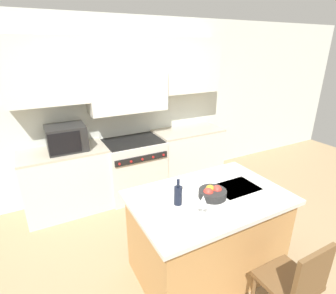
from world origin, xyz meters
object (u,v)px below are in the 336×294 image
(wine_bottle, at_px, (178,195))
(wine_glass_far, at_px, (180,180))
(island_chair, at_px, (296,282))
(wine_glass_near, at_px, (203,202))
(fruit_bowl, at_px, (212,193))
(range_stove, at_px, (134,167))
(microwave, at_px, (66,138))

(wine_bottle, xyz_separation_m, wine_glass_far, (0.13, 0.19, 0.03))
(island_chair, height_order, wine_glass_near, wine_glass_near)
(wine_glass_far, xyz_separation_m, fruit_bowl, (0.22, -0.24, -0.08))
(wine_glass_near, bearing_deg, range_stove, 85.95)
(island_chair, xyz_separation_m, fruit_bowl, (-0.24, 0.83, 0.45))
(wine_glass_near, relative_size, fruit_bowl, 0.69)
(island_chair, xyz_separation_m, wine_glass_near, (-0.48, 0.64, 0.53))
(wine_glass_near, relative_size, wine_glass_far, 1.00)
(range_stove, height_order, wine_glass_near, wine_glass_near)
(wine_bottle, height_order, wine_glass_near, wine_bottle)
(wine_bottle, bearing_deg, microwave, 110.59)
(wine_bottle, xyz_separation_m, wine_glass_near, (0.11, -0.24, 0.03))
(microwave, distance_m, wine_bottle, 1.96)
(island_chair, xyz_separation_m, wine_bottle, (-0.59, 0.88, 0.50))
(island_chair, relative_size, wine_glass_far, 4.86)
(microwave, height_order, wine_glass_far, microwave)
(microwave, height_order, wine_bottle, microwave)
(wine_bottle, bearing_deg, fruit_bowl, -7.90)
(wine_glass_far, distance_m, fruit_bowl, 0.34)
(wine_glass_near, bearing_deg, wine_glass_far, 86.96)
(wine_glass_near, xyz_separation_m, fruit_bowl, (0.24, 0.19, -0.08))
(wine_glass_near, bearing_deg, microwave, 111.06)
(microwave, height_order, wine_glass_near, microwave)
(island_chair, relative_size, fruit_bowl, 3.37)
(wine_glass_near, bearing_deg, island_chair, -53.04)
(range_stove, distance_m, fruit_bowl, 1.93)
(range_stove, distance_m, wine_glass_near, 2.14)
(wine_glass_near, height_order, fruit_bowl, wine_glass_near)
(range_stove, relative_size, wine_glass_near, 4.94)
(island_chair, relative_size, wine_glass_near, 4.86)
(range_stove, bearing_deg, wine_bottle, -97.95)
(range_stove, relative_size, fruit_bowl, 3.43)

